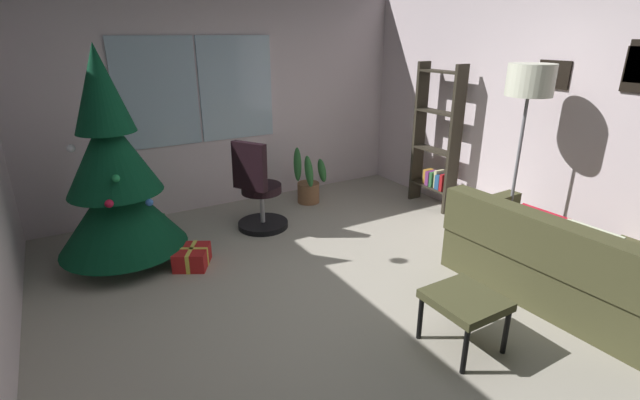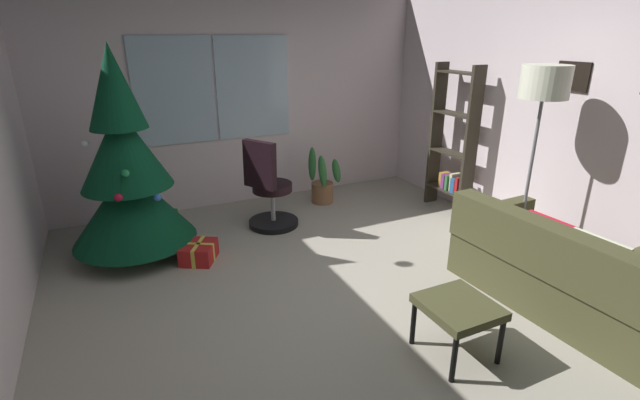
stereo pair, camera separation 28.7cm
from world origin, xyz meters
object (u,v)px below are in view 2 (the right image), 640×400
at_px(gift_box_green, 159,223).
at_px(bookshelf, 453,148).
at_px(footstool, 458,310).
at_px(holiday_tree, 127,175).
at_px(floor_lamp, 543,94).
at_px(potted_plant, 322,184).
at_px(office_chair, 269,194).
at_px(gift_box_red, 199,252).
at_px(couch, 601,280).

height_order(gift_box_green, bookshelf, bookshelf).
relative_size(footstool, holiday_tree, 0.19).
distance_m(gift_box_green, floor_lamp, 3.97).
bearing_deg(potted_plant, office_chair, -152.02).
height_order(gift_box_red, floor_lamp, floor_lamp).
distance_m(holiday_tree, gift_box_red, 0.98).
xyz_separation_m(holiday_tree, gift_box_green, (0.26, 0.41, -0.69)).
bearing_deg(footstool, couch, -3.65).
bearing_deg(couch, gift_box_red, 140.37).
bearing_deg(bookshelf, gift_box_red, -179.36).
distance_m(gift_box_green, potted_plant, 2.03).
relative_size(floor_lamp, potted_plant, 2.58).
relative_size(office_chair, potted_plant, 1.44).
height_order(holiday_tree, potted_plant, holiday_tree).
xyz_separation_m(holiday_tree, floor_lamp, (3.31, -1.68, 0.75)).
relative_size(footstool, office_chair, 0.47).
bearing_deg(footstool, holiday_tree, 125.77).
distance_m(couch, floor_lamp, 1.60).
bearing_deg(bookshelf, couch, -100.40).
bearing_deg(couch, bookshelf, 79.60).
xyz_separation_m(bookshelf, floor_lamp, (-0.26, -1.31, 0.79)).
height_order(gift_box_red, potted_plant, potted_plant).
bearing_deg(bookshelf, footstool, -129.48).
relative_size(couch, floor_lamp, 1.05).
relative_size(bookshelf, floor_lamp, 0.96).
relative_size(couch, gift_box_red, 4.36).
relative_size(couch, footstool, 4.02).
relative_size(holiday_tree, bookshelf, 1.41).
distance_m(holiday_tree, gift_box_green, 0.84).
bearing_deg(floor_lamp, couch, -99.38).
height_order(gift_box_green, floor_lamp, floor_lamp).
distance_m(footstool, potted_plant, 3.07).
distance_m(couch, gift_box_red, 3.44).
xyz_separation_m(gift_box_green, bookshelf, (3.31, -0.77, 0.65)).
height_order(footstool, holiday_tree, holiday_tree).
height_order(footstool, office_chair, office_chair).
bearing_deg(holiday_tree, couch, -39.36).
bearing_deg(holiday_tree, potted_plant, 13.11).
height_order(couch, gift_box_red, couch).
bearing_deg(footstool, bookshelf, 50.52).
distance_m(couch, bookshelf, 2.32).
bearing_deg(potted_plant, floor_lamp, -65.04).
height_order(footstool, bookshelf, bookshelf).
relative_size(holiday_tree, gift_box_green, 5.93).
xyz_separation_m(gift_box_green, floor_lamp, (3.05, -2.08, 1.44)).
relative_size(footstool, gift_box_green, 1.14).
height_order(holiday_tree, gift_box_red, holiday_tree).
height_order(footstool, potted_plant, potted_plant).
height_order(holiday_tree, bookshelf, holiday_tree).
height_order(holiday_tree, floor_lamp, holiday_tree).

